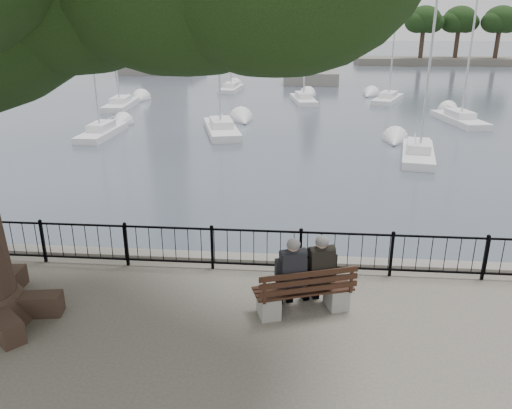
# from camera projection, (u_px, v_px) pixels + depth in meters

# --- Properties ---
(harbor) EXTENTS (260.00, 260.00, 1.20)m
(harbor) POSITION_uv_depth(u_px,v_px,m) (258.00, 279.00, 12.05)
(harbor) COLOR slate
(harbor) RESTS_ON ground
(railing) EXTENTS (22.06, 0.06, 1.00)m
(railing) POSITION_uv_depth(u_px,v_px,m) (256.00, 248.00, 11.22)
(railing) COLOR black
(railing) RESTS_ON ground
(bench) EXTENTS (2.01, 1.17, 1.02)m
(bench) POSITION_uv_depth(u_px,v_px,m) (304.00, 296.00, 9.63)
(bench) COLOR gray
(bench) RESTS_ON ground
(person_left) EXTENTS (0.64, 0.88, 1.61)m
(person_left) POSITION_uv_depth(u_px,v_px,m) (290.00, 277.00, 9.54)
(person_left) COLOR black
(person_left) RESTS_ON ground
(person_right) EXTENTS (0.64, 0.88, 1.61)m
(person_right) POSITION_uv_depth(u_px,v_px,m) (318.00, 274.00, 9.67)
(person_right) COLOR black
(person_right) RESTS_ON ground
(lion_monument) EXTENTS (5.90, 5.90, 8.72)m
(lion_monument) POSITION_uv_depth(u_px,v_px,m) (311.00, 63.00, 55.26)
(lion_monument) COLOR slate
(lion_monument) RESTS_ON ground
(sailboat_a) EXTENTS (1.46, 5.14, 9.53)m
(sailboat_a) POSITION_uv_depth(u_px,v_px,m) (102.00, 131.00, 29.70)
(sailboat_a) COLOR white
(sailboat_a) RESTS_ON ground
(sailboat_b) EXTENTS (3.22, 6.34, 12.77)m
(sailboat_b) POSITION_uv_depth(u_px,v_px,m) (221.00, 127.00, 30.52)
(sailboat_b) COLOR white
(sailboat_b) RESTS_ON ground
(sailboat_c) EXTENTS (2.50, 5.52, 11.01)m
(sailboat_c) POSITION_uv_depth(u_px,v_px,m) (418.00, 151.00, 24.82)
(sailboat_c) COLOR white
(sailboat_c) RESTS_ON ground
(sailboat_d) EXTENTS (2.54, 6.05, 10.89)m
(sailboat_d) POSITION_uv_depth(u_px,v_px,m) (459.00, 118.00, 33.58)
(sailboat_d) COLOR white
(sailboat_d) RESTS_ON ground
(sailboat_e) EXTENTS (2.25, 6.21, 13.75)m
(sailboat_e) POSITION_uv_depth(u_px,v_px,m) (121.00, 103.00, 39.83)
(sailboat_e) COLOR white
(sailboat_e) RESTS_ON ground
(sailboat_f) EXTENTS (2.46, 5.89, 11.42)m
(sailboat_f) POSITION_uv_depth(u_px,v_px,m) (303.00, 99.00, 42.41)
(sailboat_f) COLOR white
(sailboat_f) RESTS_ON ground
(sailboat_g) EXTENTS (3.55, 5.94, 10.24)m
(sailboat_g) POSITION_uv_depth(u_px,v_px,m) (388.00, 98.00, 42.81)
(sailboat_g) COLOR white
(sailboat_g) RESTS_ON ground
(sailboat_h) EXTENTS (1.97, 5.72, 13.30)m
(sailboat_h) POSITION_uv_depth(u_px,v_px,m) (231.00, 87.00, 49.66)
(sailboat_h) COLOR white
(sailboat_h) RESTS_ON ground
(far_shore) EXTENTS (30.00, 8.60, 9.18)m
(far_shore) POSITION_uv_depth(u_px,v_px,m) (455.00, 39.00, 80.36)
(far_shore) COLOR #5B554A
(far_shore) RESTS_ON ground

